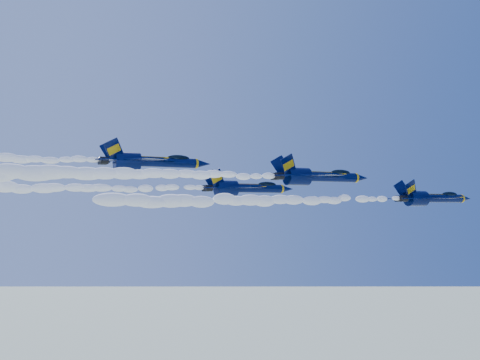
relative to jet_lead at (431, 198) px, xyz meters
name	(u,v)px	position (x,y,z in m)	size (l,w,h in m)	color
jet_lead	(431,198)	(0.00, 0.00, 0.00)	(15.56, 12.76, 5.78)	#030C35
smoke_trail_jet_lead	(271,200)	(-29.09, 0.00, -0.45)	(44.89, 1.98, 1.78)	white
jet_second	(317,176)	(-16.75, 7.34, 3.41)	(17.91, 14.69, 6.66)	#030C35
smoke_trail_jet_second	(127,174)	(-46.85, 7.34, 2.94)	(44.89, 2.28, 2.05)	white
jet_third	(244,188)	(-24.01, 18.41, 1.82)	(17.11, 14.04, 6.36)	#030C35
smoke_trail_jet_third	(62,188)	(-53.77, 18.41, 1.36)	(44.89, 2.18, 1.96)	white
jet_fourth	(150,161)	(-38.34, 26.17, 6.42)	(19.97, 16.38, 7.42)	#030C35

